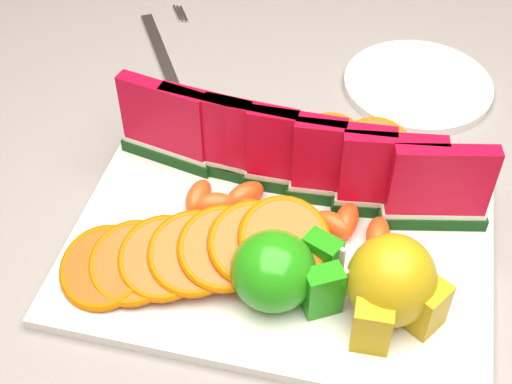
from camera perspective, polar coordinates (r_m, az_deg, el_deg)
name	(u,v)px	position (r m, az deg, el deg)	size (l,w,h in m)	color
table	(309,299)	(0.79, 4.30, -8.52)	(1.40, 0.90, 0.75)	#472519
tablecloth	(313,263)	(0.74, 4.56, -5.68)	(1.53, 1.03, 0.20)	gray
platter	(282,238)	(0.70, 2.08, -3.70)	(0.40, 0.30, 0.01)	silver
apple_cluster	(282,271)	(0.62, 2.08, -6.37)	(0.11, 0.09, 0.07)	#2E8B18
pear_cluster	(392,285)	(0.62, 10.86, -7.33)	(0.10, 0.10, 0.09)	#977D12
side_plate	(418,85)	(0.90, 12.81, 8.36)	(0.22, 0.22, 0.01)	silver
fork	(162,46)	(0.96, -7.54, 11.50)	(0.10, 0.18, 0.00)	silver
watermelon_row	(295,156)	(0.70, 3.17, 2.86)	(0.39, 0.07, 0.10)	#0D4018
orange_fan_front	(193,253)	(0.64, -5.04, -4.89)	(0.26, 0.15, 0.06)	#E24300
orange_fan_back	(286,138)	(0.76, 2.45, 4.33)	(0.28, 0.10, 0.04)	#E24300
tangerine_segments	(283,215)	(0.69, 2.15, -1.88)	(0.21, 0.08, 0.03)	orange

